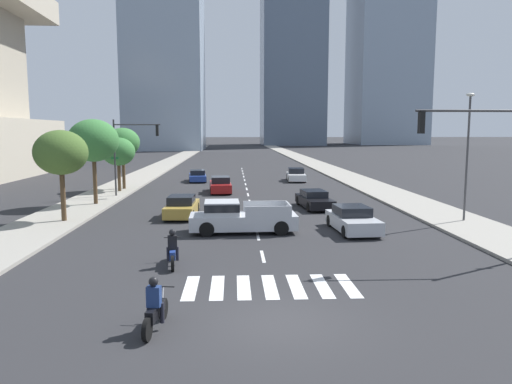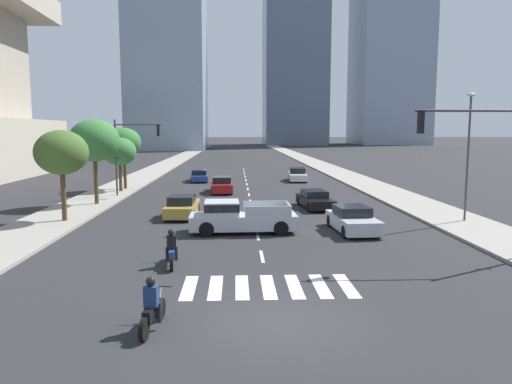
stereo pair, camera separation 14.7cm
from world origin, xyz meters
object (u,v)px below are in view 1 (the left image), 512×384
(street_tree_nearest, at_px, (61,153))
(sedan_blue_4, at_px, (198,176))
(sedan_white_1, at_px, (296,175))
(sedan_red_5, at_px, (220,185))
(traffic_signal_near, at_px, (490,150))
(motorcycle_lead, at_px, (155,309))
(street_lamp_east, at_px, (468,147))
(sedan_gold_3, at_px, (182,207))
(motorcycle_trailing, at_px, (173,251))
(traffic_signal_far, at_px, (131,144))
(pickup_truck, at_px, (238,217))
(street_tree_fourth, at_px, (123,143))
(sedan_silver_2, at_px, (353,220))
(street_tree_second, at_px, (93,141))
(sedan_black_0, at_px, (314,200))
(street_tree_third, at_px, (118,152))

(street_tree_nearest, bearing_deg, sedan_blue_4, 75.18)
(sedan_white_1, bearing_deg, sedan_red_5, -36.89)
(sedan_white_1, xyz_separation_m, traffic_signal_near, (3.70, -31.73, 3.89))
(motorcycle_lead, bearing_deg, sedan_red_5, 5.94)
(street_lamp_east, bearing_deg, sedan_gold_3, 170.25)
(sedan_blue_4, height_order, street_lamp_east, street_lamp_east)
(sedan_blue_4, relative_size, street_tree_nearest, 0.87)
(street_tree_nearest, bearing_deg, motorcycle_lead, -63.60)
(sedan_red_5, distance_m, traffic_signal_near, 25.55)
(sedan_red_5, relative_size, street_tree_nearest, 0.91)
(motorcycle_trailing, relative_size, traffic_signal_far, 0.37)
(pickup_truck, distance_m, sedan_gold_3, 5.98)
(motorcycle_trailing, xyz_separation_m, street_tree_fourth, (-7.37, 24.78, 3.69))
(sedan_silver_2, distance_m, street_tree_second, 19.15)
(motorcycle_lead, height_order, sedan_white_1, motorcycle_lead)
(motorcycle_trailing, height_order, street_lamp_east, street_lamp_east)
(pickup_truck, xyz_separation_m, sedan_gold_3, (-3.43, 4.89, -0.20))
(sedan_black_0, relative_size, traffic_signal_far, 0.78)
(sedan_white_1, bearing_deg, street_tree_second, -42.07)
(motorcycle_lead, height_order, street_tree_second, street_tree_second)
(traffic_signal_near, distance_m, street_tree_fourth, 31.71)
(street_tree_third, bearing_deg, traffic_signal_far, -60.04)
(sedan_black_0, xyz_separation_m, sedan_gold_3, (-8.79, -2.99, 0.04))
(sedan_silver_2, bearing_deg, street_tree_second, -124.10)
(street_tree_second, bearing_deg, sedan_red_5, 39.08)
(street_lamp_east, bearing_deg, sedan_white_1, 105.67)
(street_tree_fourth, bearing_deg, street_lamp_east, -35.63)
(sedan_white_1, height_order, street_tree_nearest, street_tree_nearest)
(traffic_signal_far, height_order, street_tree_third, traffic_signal_far)
(motorcycle_lead, relative_size, sedan_red_5, 0.43)
(sedan_black_0, height_order, sedan_white_1, sedan_white_1)
(traffic_signal_near, bearing_deg, street_lamp_east, -110.64)
(sedan_blue_4, bearing_deg, sedan_red_5, -169.34)
(street_tree_third, bearing_deg, street_tree_second, -90.00)
(sedan_white_1, xyz_separation_m, sedan_red_5, (-7.78, -9.22, 0.02))
(sedan_silver_2, relative_size, street_tree_second, 0.75)
(sedan_silver_2, height_order, street_tree_second, street_tree_second)
(sedan_white_1, relative_size, sedan_gold_3, 1.03)
(sedan_silver_2, xyz_separation_m, street_tree_second, (-16.09, 9.57, 3.99))
(traffic_signal_near, bearing_deg, traffic_signal_far, -47.01)
(street_tree_fourth, bearing_deg, street_tree_third, -90.00)
(motorcycle_lead, bearing_deg, traffic_signal_far, 20.69)
(sedan_blue_4, relative_size, traffic_signal_near, 0.72)
(traffic_signal_far, bearing_deg, street_tree_nearest, -98.95)
(pickup_truck, xyz_separation_m, street_tree_nearest, (-10.02, 3.08, 3.24))
(sedan_silver_2, height_order, street_tree_third, street_tree_third)
(sedan_black_0, distance_m, street_lamp_east, 10.42)
(traffic_signal_far, xyz_separation_m, street_tree_second, (-1.71, -4.32, 0.37))
(sedan_white_1, bearing_deg, street_tree_third, -58.12)
(sedan_gold_3, relative_size, sedan_red_5, 0.94)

